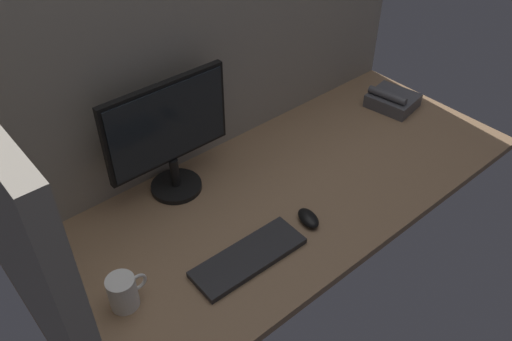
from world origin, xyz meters
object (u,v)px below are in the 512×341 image
Objects in this scene: monitor at (169,133)px; mouse at (308,218)px; keyboard at (249,257)px; mug_ceramic_white at (123,292)px; desk_phone at (392,100)px.

monitor is 4.70× the size of mouse.
mug_ceramic_white is (-36.87, 9.99, 4.33)cm from keyboard.
monitor is 48.32cm from keyboard.
mouse is (25.36, -0.36, 0.70)cm from keyboard.
monitor is at bearing 88.82° from keyboard.
monitor is 53.78cm from mouse.
monitor is 3.82× the size of mug_ceramic_white.
mug_ceramic_white is at bearing -175.69° from mouse.
mug_ceramic_white is (-38.56, -32.68, -18.30)cm from monitor.
keyboard is 1.72× the size of desk_phone.
desk_phone is at bearing -9.26° from monitor.
mouse is at bearing -61.17° from monitor.
desk_phone is (139.53, 16.21, -2.14)cm from mug_ceramic_white.
monitor reaches higher than mouse.
keyboard is 3.13× the size of mug_ceramic_white.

